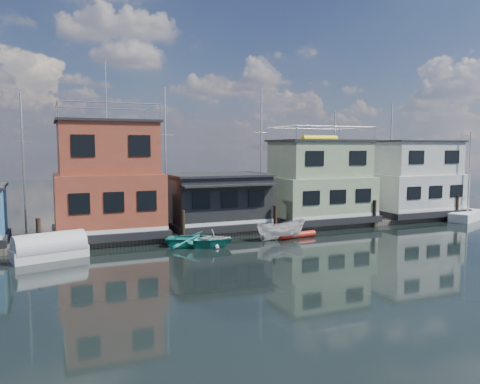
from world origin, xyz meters
name	(u,v)px	position (x,y,z in m)	size (l,w,h in m)	color
ground	(303,269)	(0.00, 0.00, 0.00)	(160.00, 160.00, 0.00)	black
dock	(224,229)	(0.00, 12.00, 0.20)	(48.00, 5.00, 0.40)	#595147
houseboat_red	(108,181)	(-8.50, 12.00, 4.10)	(7.40, 5.90, 11.86)	black
houseboat_dark	(217,201)	(-0.50, 11.98, 2.42)	(7.40, 6.10, 4.06)	black
houseboat_green	(319,182)	(8.50, 12.00, 3.55)	(8.40, 5.90, 7.03)	black
houseboat_white	(413,179)	(18.50, 12.00, 3.54)	(8.40, 5.90, 6.66)	black
pilings	(233,223)	(-0.33, 9.20, 1.10)	(42.28, 0.28, 2.20)	#2D2116
background_masts	(249,157)	(4.76, 18.00, 5.55)	(36.40, 0.16, 12.00)	silver
dinghy_white	(214,238)	(-2.45, 7.24, 0.57)	(1.85, 2.15, 1.13)	silver
day_sailer	(467,215)	(22.00, 8.96, 0.45)	(5.18, 3.52, 7.78)	white
dinghy_teal	(200,240)	(-3.35, 7.53, 0.45)	(3.13, 4.38, 0.91)	teal
red_kayak	(297,235)	(3.90, 7.55, 0.22)	(0.45, 0.45, 3.05)	red
motorboat	(281,230)	(2.56, 7.42, 0.70)	(1.36, 3.60, 1.39)	white
tarp_runabout	(50,248)	(-12.42, 7.60, 0.62)	(4.36, 2.62, 1.66)	silver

